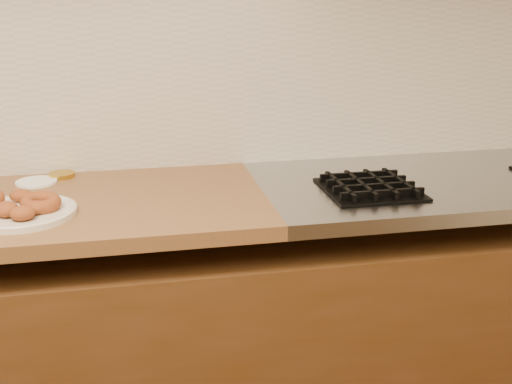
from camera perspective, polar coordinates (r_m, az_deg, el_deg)
wall_back at (r=2.03m, az=-15.87°, el=14.24°), size 4.00×0.02×2.70m
base_cabinet at (r=2.02m, az=-14.05°, el=-14.61°), size 3.60×0.60×0.77m
stovetop at (r=2.08m, az=18.25°, el=0.86°), size 1.30×0.62×0.04m
backsplash at (r=2.03m, az=-15.54°, el=10.00°), size 3.60×0.02×0.60m
burner_grates at (r=1.99m, az=18.83°, el=1.02°), size 0.91×0.26×0.03m
donut_plate at (r=1.73m, az=-20.06°, el=-1.75°), size 0.27×0.27×0.02m
ring_donut at (r=1.71m, az=-18.61°, el=-0.90°), size 0.14×0.14×0.05m
fried_dough_chunks at (r=1.70m, az=-20.82°, el=-1.15°), size 0.18×0.20×0.04m
tub_lid at (r=2.00m, az=-18.94°, el=0.85°), size 0.14×0.14×0.01m
brass_jar_lid at (r=2.04m, az=-16.88°, el=1.47°), size 0.08×0.08×0.01m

